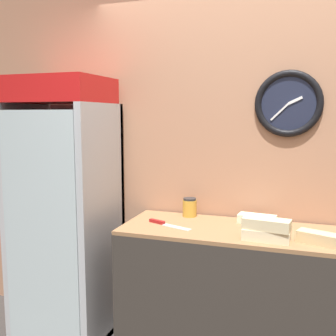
# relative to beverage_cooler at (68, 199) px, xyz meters

# --- Properties ---
(wall_back) EXTENTS (5.20, 0.10, 2.70)m
(wall_back) POSITION_rel_beverage_cooler_xyz_m (1.40, 0.31, 0.31)
(wall_back) COLOR #AD7A5B
(wall_back) RESTS_ON ground_plane
(prep_counter) EXTENTS (1.74, 0.59, 0.94)m
(prep_counter) POSITION_rel_beverage_cooler_xyz_m (1.39, -0.03, -0.57)
(prep_counter) COLOR #332D28
(prep_counter) RESTS_ON ground_plane
(beverage_cooler) EXTENTS (0.67, 0.62, 1.93)m
(beverage_cooler) POSITION_rel_beverage_cooler_xyz_m (0.00, 0.00, 0.00)
(beverage_cooler) COLOR #B2B7BC
(beverage_cooler) RESTS_ON ground_plane
(sandwich_stack_bottom) EXTENTS (0.28, 0.12, 0.07)m
(sandwich_stack_bottom) POSITION_rel_beverage_cooler_xyz_m (1.47, -0.21, -0.07)
(sandwich_stack_bottom) COLOR beige
(sandwich_stack_bottom) RESTS_ON prep_counter
(sandwich_stack_middle) EXTENTS (0.28, 0.14, 0.07)m
(sandwich_stack_middle) POSITION_rel_beverage_cooler_xyz_m (1.47, -0.21, -0.01)
(sandwich_stack_middle) COLOR beige
(sandwich_stack_middle) RESTS_ON sandwich_stack_bottom
(sandwich_flat_left) EXTENTS (0.25, 0.17, 0.07)m
(sandwich_flat_left) POSITION_rel_beverage_cooler_xyz_m (1.76, -0.17, -0.07)
(sandwich_flat_left) COLOR tan
(sandwich_flat_left) RESTS_ON prep_counter
(sandwich_flat_right) EXTENTS (0.26, 0.14, 0.06)m
(sandwich_flat_right) POSITION_rel_beverage_cooler_xyz_m (1.38, 0.15, -0.08)
(sandwich_flat_right) COLOR beige
(sandwich_flat_right) RESTS_ON prep_counter
(chefs_knife) EXTENTS (0.33, 0.15, 0.02)m
(chefs_knife) POSITION_rel_beverage_cooler_xyz_m (0.79, -0.08, -0.10)
(chefs_knife) COLOR silver
(chefs_knife) RESTS_ON prep_counter
(condiment_jar) EXTENTS (0.10, 0.10, 0.13)m
(condiment_jar) POSITION_rel_beverage_cooler_xyz_m (0.90, 0.19, -0.04)
(condiment_jar) COLOR gold
(condiment_jar) RESTS_ON prep_counter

